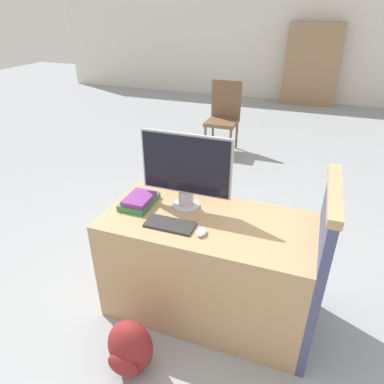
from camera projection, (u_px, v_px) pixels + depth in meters
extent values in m
plane|color=#93999E|center=(190.00, 342.00, 2.26)|extent=(20.00, 20.00, 0.00)
cube|color=silver|center=(302.00, 35.00, 7.35)|extent=(12.00, 0.06, 2.80)
cube|color=tan|center=(206.00, 266.00, 2.35)|extent=(1.35, 0.67, 0.76)
cube|color=#474C70|center=(316.00, 273.00, 2.07)|extent=(0.05, 0.66, 1.07)
cube|color=tan|center=(335.00, 192.00, 1.80)|extent=(0.07, 0.66, 0.05)
cylinder|color=#B7B7BC|center=(186.00, 205.00, 2.31)|extent=(0.18, 0.18, 0.02)
cylinder|color=#B7B7BC|center=(186.00, 198.00, 2.28)|extent=(0.10, 0.10, 0.10)
cube|color=#B7B7BC|center=(186.00, 164.00, 2.17)|extent=(0.60, 0.01, 0.41)
cube|color=black|center=(186.00, 165.00, 2.16)|extent=(0.58, 0.02, 0.38)
cube|color=#2D2D2D|center=(170.00, 225.00, 2.11)|extent=(0.31, 0.14, 0.02)
ellipsoid|color=white|center=(202.00, 232.00, 2.02)|extent=(0.06, 0.09, 0.03)
cube|color=#2D7F42|center=(139.00, 202.00, 2.33)|extent=(0.19, 0.28, 0.04)
cube|color=#7A3384|center=(139.00, 198.00, 2.29)|extent=(0.16, 0.22, 0.03)
ellipsoid|color=maroon|center=(130.00, 346.00, 2.02)|extent=(0.28, 0.21, 0.37)
ellipsoid|color=maroon|center=(123.00, 366.00, 1.96)|extent=(0.20, 0.07, 0.17)
cylinder|color=brown|center=(205.00, 140.00, 5.03)|extent=(0.04, 0.04, 0.42)
cylinder|color=brown|center=(230.00, 144.00, 4.92)|extent=(0.04, 0.04, 0.42)
cylinder|color=brown|center=(213.00, 133.00, 5.35)|extent=(0.04, 0.04, 0.42)
cylinder|color=brown|center=(237.00, 135.00, 5.23)|extent=(0.04, 0.04, 0.42)
cube|color=brown|center=(222.00, 122.00, 5.02)|extent=(0.44, 0.44, 0.05)
cube|color=brown|center=(226.00, 99.00, 5.04)|extent=(0.44, 0.04, 0.54)
cube|color=#9E7A56|center=(312.00, 65.00, 7.34)|extent=(1.12, 0.32, 1.66)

